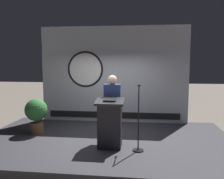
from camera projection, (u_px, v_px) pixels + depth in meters
The scene contains 7 objects.
ground_plane at pixel (105, 150), 6.15m from camera, with size 40.00×40.00×0.00m, color #6B6056.
stage_platform at pixel (105, 144), 6.13m from camera, with size 6.40×4.00×0.30m, color #333338.
banner_display at pixel (113, 75), 7.77m from camera, with size 4.73×0.12×3.07m.
podium at pixel (110, 123), 5.44m from camera, with size 0.64×0.50×1.13m.
speaker_person at pixel (112, 108), 5.88m from camera, with size 0.40×0.26×1.62m.
microphone_stand at pixel (138, 127), 5.28m from camera, with size 0.24×0.59×1.45m.
potted_plant at pixel (36, 113), 6.53m from camera, with size 0.60×0.60×0.95m.
Camera 1 is at (0.89, -5.87, 2.23)m, focal length 38.64 mm.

